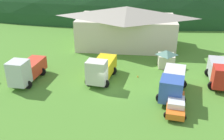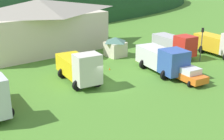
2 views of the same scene
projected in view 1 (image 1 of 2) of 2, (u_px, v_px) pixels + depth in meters
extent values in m
plane|color=#4C842D|center=(109.00, 89.00, 32.25)|extent=(200.00, 200.00, 0.00)
ellipsoid|color=#1E4723|center=(130.00, 6.00, 84.51)|extent=(147.81, 60.00, 37.16)
cube|color=beige|center=(126.00, 32.00, 46.31)|extent=(17.36, 9.37, 5.45)
pyramid|color=gray|center=(127.00, 12.00, 44.77)|extent=(18.74, 10.12, 1.91)
cube|color=beige|center=(166.00, 61.00, 38.28)|extent=(2.36, 2.42, 1.96)
pyramid|color=#4C7A6B|center=(167.00, 52.00, 37.72)|extent=(2.55, 2.62, 0.69)
cube|color=silver|center=(19.00, 73.00, 31.63)|extent=(2.45, 2.51, 3.14)
cube|color=black|center=(18.00, 68.00, 31.24)|extent=(1.38, 1.95, 1.00)
cube|color=red|center=(33.00, 67.00, 34.89)|extent=(2.65, 4.60, 1.82)
cylinder|color=black|center=(28.00, 85.00, 32.11)|extent=(1.10, 0.30, 1.10)
cylinder|color=black|center=(14.00, 83.00, 32.47)|extent=(1.10, 0.30, 1.10)
cylinder|color=black|center=(42.00, 72.00, 35.68)|extent=(1.10, 0.30, 1.10)
cylinder|color=black|center=(29.00, 70.00, 36.04)|extent=(1.10, 0.30, 1.10)
cube|color=silver|center=(97.00, 72.00, 31.98)|extent=(2.75, 2.24, 3.03)
cube|color=black|center=(96.00, 68.00, 31.62)|extent=(1.55, 1.70, 0.97)
cube|color=yellow|center=(104.00, 66.00, 35.21)|extent=(3.17, 5.17, 1.86)
cylinder|color=black|center=(105.00, 84.00, 32.37)|extent=(1.10, 0.30, 1.10)
cylinder|color=black|center=(89.00, 82.00, 32.87)|extent=(1.10, 0.30, 1.10)
cylinder|color=black|center=(113.00, 71.00, 35.99)|extent=(1.10, 0.30, 1.10)
cylinder|color=black|center=(98.00, 69.00, 36.49)|extent=(1.10, 0.30, 1.10)
cube|color=#3356AD|center=(171.00, 89.00, 28.28)|extent=(2.98, 3.03, 2.64)
cube|color=black|center=(172.00, 85.00, 27.93)|extent=(1.73, 2.30, 0.84)
cube|color=silver|center=(174.00, 78.00, 31.54)|extent=(3.38, 5.06, 2.04)
cylinder|color=black|center=(180.00, 101.00, 28.53)|extent=(1.10, 0.30, 1.10)
cylinder|color=black|center=(160.00, 98.00, 29.14)|extent=(1.10, 0.30, 1.10)
cylinder|color=black|center=(182.00, 84.00, 32.27)|extent=(1.10, 0.30, 1.10)
cylinder|color=black|center=(165.00, 82.00, 32.88)|extent=(1.10, 0.30, 1.10)
cube|color=red|center=(222.00, 77.00, 31.14)|extent=(2.49, 2.53, 2.62)
cube|color=black|center=(223.00, 73.00, 30.80)|extent=(1.41, 1.95, 0.84)
cube|color=#B2B2B7|center=(218.00, 68.00, 34.23)|extent=(2.75, 4.68, 2.04)
cylinder|color=black|center=(212.00, 86.00, 31.88)|extent=(1.10, 0.30, 1.10)
cylinder|color=black|center=(223.00, 74.00, 35.05)|extent=(1.10, 0.30, 1.10)
cylinder|color=black|center=(209.00, 72.00, 35.45)|extent=(1.10, 0.30, 1.10)
cube|color=orange|center=(176.00, 104.00, 27.66)|extent=(2.60, 5.48, 0.70)
cube|color=silver|center=(176.00, 102.00, 26.82)|extent=(2.02, 2.33, 0.62)
cylinder|color=black|center=(183.00, 117.00, 26.04)|extent=(0.68, 0.24, 0.68)
cylinder|color=black|center=(167.00, 115.00, 26.41)|extent=(0.68, 0.24, 0.68)
cylinder|color=black|center=(183.00, 100.00, 29.20)|extent=(0.68, 0.24, 0.68)
cylinder|color=black|center=(168.00, 98.00, 29.56)|extent=(0.68, 0.24, 0.68)
cone|color=orange|center=(138.00, 77.00, 35.31)|extent=(0.36, 0.36, 0.64)
cone|color=orange|center=(173.00, 77.00, 35.45)|extent=(0.36, 0.36, 0.55)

